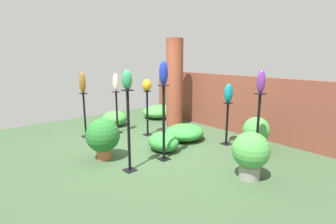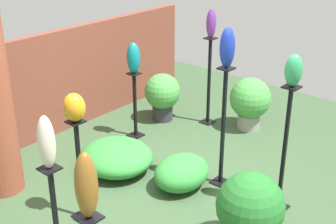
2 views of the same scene
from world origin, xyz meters
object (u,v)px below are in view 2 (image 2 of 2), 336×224
object	(u,v)px
art_vase_jade	(294,70)
pedestal_jade	(284,155)
pedestal_teal	(135,108)
pedestal_cobalt	(223,132)
art_vase_teal	(133,58)
art_vase_bronze	(86,186)
art_vase_cobalt	(227,47)
art_vase_amber	(74,107)
potted_plant_walkway_edge	(162,94)
art_vase_violet	(211,23)
pedestal_violet	(209,85)
art_vase_ivory	(46,142)
potted_plant_near_pillar	(250,100)
potted_plant_mid_left	(250,208)
pedestal_amber	(80,175)

from	to	relation	value
art_vase_jade	pedestal_jade	bearing A→B (deg)	180.00
pedestal_teal	pedestal_jade	world-z (taller)	pedestal_jade
pedestal_cobalt	art_vase_teal	distance (m)	1.77
pedestal_jade	art_vase_bronze	xyz separation A→B (m)	(-2.43, 0.25, 0.69)
art_vase_cobalt	art_vase_amber	size ratio (longest dim) A/B	1.56
art_vase_cobalt	potted_plant_walkway_edge	xyz separation A→B (m)	(0.93, 1.76, -1.27)
art_vase_violet	pedestal_teal	bearing A→B (deg)	153.85
pedestal_violet	potted_plant_walkway_edge	distance (m)	0.74
pedestal_jade	art_vase_jade	world-z (taller)	art_vase_jade
art_vase_amber	art_vase_bronze	distance (m)	1.56
art_vase_violet	art_vase_ivory	bearing A→B (deg)	-165.44
pedestal_cobalt	art_vase_ivory	bearing A→B (deg)	173.73
potted_plant_near_pillar	potted_plant_walkway_edge	bearing A→B (deg)	117.22
art_vase_bronze	potted_plant_near_pillar	bearing A→B (deg)	15.43
art_vase_cobalt	art_vase_jade	distance (m)	0.79
art_vase_teal	art_vase_ivory	world-z (taller)	art_vase_ivory
art_vase_violet	potted_plant_walkway_edge	bearing A→B (deg)	121.61
pedestal_teal	potted_plant_mid_left	size ratio (longest dim) A/B	1.19
pedestal_violet	art_vase_bronze	bearing A→B (deg)	-155.74
pedestal_violet	art_vase_violet	bearing A→B (deg)	-153.43
potted_plant_mid_left	art_vase_bronze	bearing A→B (deg)	168.06
pedestal_violet	potted_plant_mid_left	distance (m)	2.93
pedestal_amber	art_vase_jade	size ratio (longest dim) A/B	3.43
art_vase_jade	art_vase_violet	bearing A→B (deg)	56.04
pedestal_amber	art_vase_violet	size ratio (longest dim) A/B	2.73
pedestal_amber	potted_plant_near_pillar	size ratio (longest dim) A/B	1.44
art_vase_teal	art_vase_bronze	world-z (taller)	art_vase_bronze
pedestal_violet	art_vase_bronze	world-z (taller)	art_vase_bronze
pedestal_teal	potted_plant_walkway_edge	size ratio (longest dim) A/B	1.29
pedestal_violet	art_vase_violet	world-z (taller)	art_vase_violet
art_vase_bronze	art_vase_ivory	world-z (taller)	art_vase_bronze
art_vase_bronze	art_vase_ivory	xyz separation A→B (m)	(0.23, 0.77, -0.03)
pedestal_teal	art_vase_violet	xyz separation A→B (m)	(1.06, -0.52, 1.12)
pedestal_teal	art_vase_violet	world-z (taller)	art_vase_violet
art_vase_teal	art_vase_amber	bearing A→B (deg)	-152.00
art_vase_amber	art_vase_jade	xyz separation A→B (m)	(1.53, -1.52, 0.33)
art_vase_bronze	potted_plant_near_pillar	xyz separation A→B (m)	(3.98, 1.10, -0.91)
art_vase_violet	pedestal_amber	bearing A→B (deg)	-171.59
pedestal_amber	art_vase_ivory	xyz separation A→B (m)	(-0.67, -0.49, 0.81)
pedestal_cobalt	art_vase_jade	world-z (taller)	art_vase_jade
pedestal_jade	art_vase_jade	distance (m)	0.94
pedestal_violet	potted_plant_walkway_edge	world-z (taller)	pedestal_violet
art_vase_bronze	potted_plant_near_pillar	world-z (taller)	art_vase_bronze
art_vase_bronze	pedestal_amber	bearing A→B (deg)	54.40
pedestal_teal	pedestal_jade	size ratio (longest dim) A/B	0.67
pedestal_teal	pedestal_amber	bearing A→B (deg)	-152.00
art_vase_jade	pedestal_cobalt	bearing A→B (deg)	89.86
art_vase_cobalt	art_vase_bronze	bearing A→B (deg)	-167.67
pedestal_violet	potted_plant_near_pillar	size ratio (longest dim) A/B	1.70
art_vase_amber	art_vase_violet	world-z (taller)	art_vase_violet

